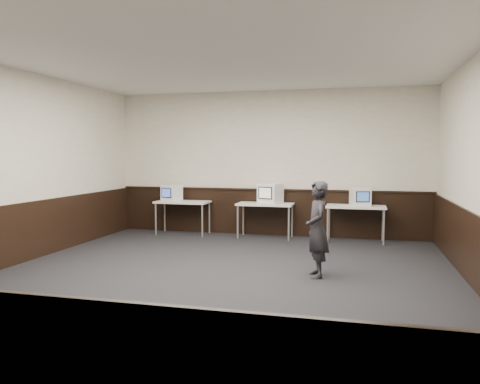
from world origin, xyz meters
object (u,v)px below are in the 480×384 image
(desk_left, at_px, (183,204))
(emac_center, at_px, (270,193))
(desk_center, at_px, (265,207))
(emac_right, at_px, (360,197))
(emac_left, at_px, (172,193))
(desk_right, at_px, (356,209))
(person, at_px, (317,229))

(desk_left, relative_size, emac_center, 2.12)
(desk_center, xyz_separation_m, emac_right, (1.98, 0.01, 0.25))
(emac_left, xyz_separation_m, emac_right, (4.13, 0.04, 0.00))
(desk_right, xyz_separation_m, emac_right, (0.08, 0.01, 0.25))
(desk_left, distance_m, person, 4.43)
(desk_center, relative_size, emac_left, 2.60)
(emac_center, bearing_deg, person, -49.61)
(emac_right, bearing_deg, emac_left, 165.25)
(desk_center, bearing_deg, emac_left, -179.10)
(desk_left, bearing_deg, desk_right, 0.00)
(emac_left, bearing_deg, person, -24.17)
(desk_left, bearing_deg, emac_left, -172.33)
(person, bearing_deg, emac_center, -172.95)
(emac_left, height_order, emac_center, emac_center)
(desk_left, xyz_separation_m, desk_right, (3.80, 0.00, 0.00))
(desk_left, bearing_deg, emac_right, 0.13)
(emac_left, height_order, person, person)
(person, bearing_deg, desk_center, -171.03)
(emac_right, bearing_deg, desk_center, 164.92)
(desk_left, xyz_separation_m, emac_center, (2.00, 0.04, 0.29))
(desk_center, relative_size, emac_right, 2.56)
(desk_right, bearing_deg, emac_left, -179.52)
(desk_left, relative_size, desk_right, 1.00)
(desk_left, height_order, desk_center, same)
(desk_center, relative_size, person, 0.85)
(desk_right, distance_m, person, 3.04)
(emac_left, distance_m, emac_center, 2.25)
(desk_left, bearing_deg, person, -42.50)
(desk_right, distance_m, emac_center, 1.82)
(desk_left, height_order, person, person)
(desk_center, distance_m, desk_right, 1.90)
(emac_right, xyz_separation_m, person, (-0.62, -3.00, -0.23))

